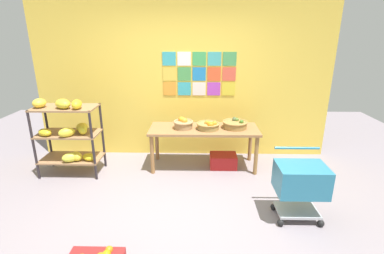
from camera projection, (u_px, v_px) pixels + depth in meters
The scene contains 9 objects.
ground at pixel (175, 213), 3.48m from camera, with size 9.68×9.68×0.00m, color gray.
back_wall_with_art at pixel (183, 73), 4.80m from camera, with size 5.03×0.07×2.91m.
banana_shelf_unit at pixel (69, 132), 4.26m from camera, with size 0.91×0.53×1.21m.
display_table at pixel (204, 133), 4.53m from camera, with size 1.72×0.64×0.67m.
fruit_basket_back_left at pixel (208, 125), 4.43m from camera, with size 0.36×0.36×0.15m.
fruit_basket_back_right at pixel (183, 123), 4.48m from camera, with size 0.32×0.32×0.17m.
fruit_basket_centre at pixel (235, 124), 4.49m from camera, with size 0.40×0.40×0.16m.
produce_crate_under_table at pixel (223, 161), 4.66m from camera, with size 0.43×0.31×0.22m, color #AE1B1A.
shopping_cart at pixel (301, 182), 3.25m from camera, with size 0.56×0.46×0.82m.
Camera 1 is at (0.27, -2.97, 2.10)m, focal length 26.57 mm.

